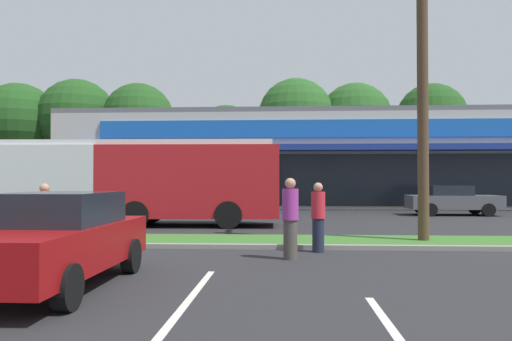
{
  "coord_description": "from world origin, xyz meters",
  "views": [
    {
      "loc": [
        2.08,
        0.03,
        1.75
      ],
      "look_at": [
        1.06,
        18.1,
        2.1
      ],
      "focal_mm": 35.2,
      "sensor_mm": 36.0,
      "label": 1
    }
  ],
  "objects_px": {
    "car_0": "(55,239)",
    "car_3": "(185,200)",
    "pedestrian_mid": "(318,217)",
    "utility_pole": "(417,52)",
    "car_2": "(452,200)",
    "pedestrian_by_pole": "(290,218)",
    "pedestrian_near_bench": "(44,219)",
    "city_bus": "(120,180)"
  },
  "relations": [
    {
      "from": "pedestrian_by_pole",
      "to": "pedestrian_mid",
      "type": "xyz_separation_m",
      "value": [
        0.69,
        1.16,
        -0.05
      ]
    },
    {
      "from": "car_2",
      "to": "car_3",
      "type": "bearing_deg",
      "value": -175.5
    },
    {
      "from": "city_bus",
      "to": "car_0",
      "type": "bearing_deg",
      "value": 101.84
    },
    {
      "from": "car_2",
      "to": "pedestrian_near_bench",
      "type": "height_order",
      "value": "pedestrian_near_bench"
    },
    {
      "from": "city_bus",
      "to": "pedestrian_mid",
      "type": "bearing_deg",
      "value": 135.13
    },
    {
      "from": "city_bus",
      "to": "car_0",
      "type": "xyz_separation_m",
      "value": [
        2.61,
        -11.1,
        -0.98
      ]
    },
    {
      "from": "utility_pole",
      "to": "car_2",
      "type": "distance_m",
      "value": 13.43
    },
    {
      "from": "utility_pole",
      "to": "city_bus",
      "type": "bearing_deg",
      "value": 152.52
    },
    {
      "from": "city_bus",
      "to": "car_0",
      "type": "height_order",
      "value": "city_bus"
    },
    {
      "from": "car_0",
      "to": "pedestrian_near_bench",
      "type": "xyz_separation_m",
      "value": [
        -1.92,
        3.53,
        0.05
      ]
    },
    {
      "from": "utility_pole",
      "to": "car_3",
      "type": "distance_m",
      "value": 14.41
    },
    {
      "from": "city_bus",
      "to": "car_2",
      "type": "height_order",
      "value": "city_bus"
    },
    {
      "from": "car_2",
      "to": "pedestrian_near_bench",
      "type": "xyz_separation_m",
      "value": [
        -14.06,
        -14.1,
        0.08
      ]
    },
    {
      "from": "car_2",
      "to": "pedestrian_mid",
      "type": "xyz_separation_m",
      "value": [
        -7.58,
        -13.33,
        0.09
      ]
    },
    {
      "from": "pedestrian_mid",
      "to": "city_bus",
      "type": "bearing_deg",
      "value": -163.21
    },
    {
      "from": "car_0",
      "to": "pedestrian_near_bench",
      "type": "bearing_deg",
      "value": -151.49
    },
    {
      "from": "pedestrian_by_pole",
      "to": "utility_pole",
      "type": "bearing_deg",
      "value": 44.42
    },
    {
      "from": "city_bus",
      "to": "car_2",
      "type": "bearing_deg",
      "value": -157.49
    },
    {
      "from": "utility_pole",
      "to": "pedestrian_near_bench",
      "type": "bearing_deg",
      "value": -165.68
    },
    {
      "from": "pedestrian_near_bench",
      "to": "car_3",
      "type": "bearing_deg",
      "value": 98.48
    },
    {
      "from": "pedestrian_mid",
      "to": "car_3",
      "type": "bearing_deg",
      "value": 175.34
    },
    {
      "from": "car_2",
      "to": "pedestrian_mid",
      "type": "distance_m",
      "value": 15.34
    },
    {
      "from": "utility_pole",
      "to": "city_bus",
      "type": "height_order",
      "value": "utility_pole"
    },
    {
      "from": "city_bus",
      "to": "car_0",
      "type": "relative_size",
      "value": 2.75
    },
    {
      "from": "pedestrian_near_bench",
      "to": "utility_pole",
      "type": "bearing_deg",
      "value": 26.0
    },
    {
      "from": "pedestrian_by_pole",
      "to": "car_0",
      "type": "bearing_deg",
      "value": -134.63
    },
    {
      "from": "car_0",
      "to": "car_3",
      "type": "height_order",
      "value": "car_0"
    },
    {
      "from": "car_0",
      "to": "car_3",
      "type": "bearing_deg",
      "value": -175.9
    },
    {
      "from": "utility_pole",
      "to": "city_bus",
      "type": "relative_size",
      "value": 0.79
    },
    {
      "from": "utility_pole",
      "to": "car_3",
      "type": "relative_size",
      "value": 2.13
    },
    {
      "from": "city_bus",
      "to": "pedestrian_near_bench",
      "type": "distance_m",
      "value": 7.65
    },
    {
      "from": "utility_pole",
      "to": "pedestrian_by_pole",
      "type": "xyz_separation_m",
      "value": [
        -3.51,
        -2.76,
        -4.36
      ]
    },
    {
      "from": "utility_pole",
      "to": "pedestrian_by_pole",
      "type": "height_order",
      "value": "utility_pole"
    },
    {
      "from": "car_0",
      "to": "pedestrian_near_bench",
      "type": "distance_m",
      "value": 4.02
    },
    {
      "from": "city_bus",
      "to": "car_3",
      "type": "bearing_deg",
      "value": -105.9
    },
    {
      "from": "car_0",
      "to": "pedestrian_mid",
      "type": "height_order",
      "value": "pedestrian_mid"
    },
    {
      "from": "car_3",
      "to": "pedestrian_near_bench",
      "type": "distance_m",
      "value": 13.07
    },
    {
      "from": "pedestrian_near_bench",
      "to": "pedestrian_mid",
      "type": "xyz_separation_m",
      "value": [
        6.47,
        0.77,
        0.01
      ]
    },
    {
      "from": "car_2",
      "to": "pedestrian_by_pole",
      "type": "bearing_deg",
      "value": -119.74
    },
    {
      "from": "utility_pole",
      "to": "car_2",
      "type": "height_order",
      "value": "utility_pole"
    },
    {
      "from": "car_0",
      "to": "car_3",
      "type": "xyz_separation_m",
      "value": [
        -1.19,
        16.58,
        -0.02
      ]
    },
    {
      "from": "car_0",
      "to": "pedestrian_mid",
      "type": "bearing_deg",
      "value": 133.36
    }
  ]
}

